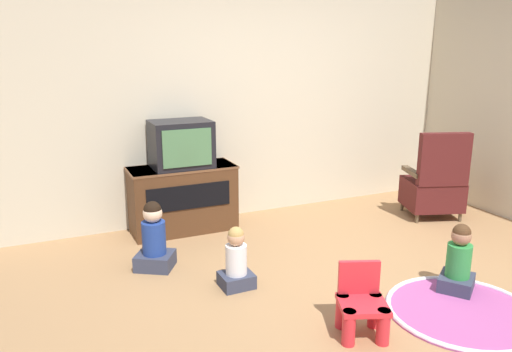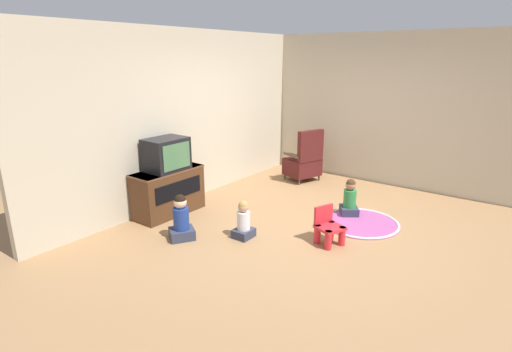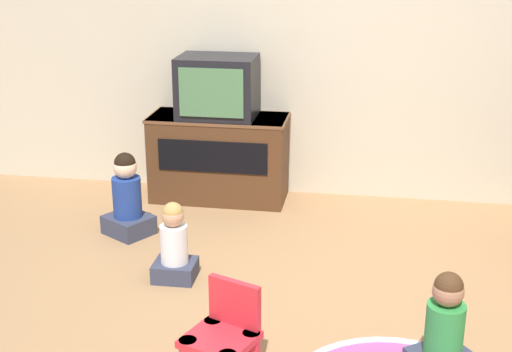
{
  "view_description": "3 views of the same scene",
  "coord_description": "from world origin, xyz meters",
  "px_view_note": "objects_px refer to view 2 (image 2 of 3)",
  "views": [
    {
      "loc": [
        -2.27,
        -2.92,
        1.87
      ],
      "look_at": [
        -0.73,
        0.5,
        0.88
      ],
      "focal_mm": 35.0,
      "sensor_mm": 36.0,
      "label": 1
    },
    {
      "loc": [
        -4.62,
        -2.54,
        2.27
      ],
      "look_at": [
        -0.54,
        0.55,
        0.73
      ],
      "focal_mm": 28.0,
      "sensor_mm": 36.0,
      "label": 2
    },
    {
      "loc": [
        0.23,
        -3.38,
        2.07
      ],
      "look_at": [
        -0.37,
        0.18,
        0.8
      ],
      "focal_mm": 50.0,
      "sensor_mm": 36.0,
      "label": 3
    }
  ],
  "objects_px": {
    "black_armchair": "(304,161)",
    "child_watching_left": "(350,199)",
    "child_watching_center": "(181,220)",
    "television": "(166,154)",
    "tv_cabinet": "(168,191)",
    "yellow_kid_chair": "(329,229)",
    "child_watching_right": "(243,222)"
  },
  "relations": [
    {
      "from": "black_armchair",
      "to": "child_watching_center",
      "type": "xyz_separation_m",
      "value": [
        -3.14,
        -0.04,
        -0.11
      ]
    },
    {
      "from": "yellow_kid_chair",
      "to": "child_watching_right",
      "type": "height_order",
      "value": "child_watching_right"
    },
    {
      "from": "television",
      "to": "yellow_kid_chair",
      "type": "xyz_separation_m",
      "value": [
        0.53,
        -2.35,
        -0.72
      ]
    },
    {
      "from": "television",
      "to": "child_watching_left",
      "type": "relative_size",
      "value": 1.07
    },
    {
      "from": "black_armchair",
      "to": "child_watching_left",
      "type": "relative_size",
      "value": 1.78
    },
    {
      "from": "child_watching_center",
      "to": "child_watching_left",
      "type": "bearing_deg",
      "value": -2.09
    },
    {
      "from": "black_armchair",
      "to": "child_watching_right",
      "type": "height_order",
      "value": "black_armchair"
    },
    {
      "from": "tv_cabinet",
      "to": "child_watching_left",
      "type": "bearing_deg",
      "value": -54.03
    },
    {
      "from": "yellow_kid_chair",
      "to": "child_watching_center",
      "type": "relative_size",
      "value": 0.78
    },
    {
      "from": "tv_cabinet",
      "to": "black_armchair",
      "type": "xyz_separation_m",
      "value": [
        2.65,
        -0.75,
        0.02
      ]
    },
    {
      "from": "child_watching_center",
      "to": "black_armchair",
      "type": "bearing_deg",
      "value": 32.38
    },
    {
      "from": "tv_cabinet",
      "to": "black_armchair",
      "type": "relative_size",
      "value": 1.1
    },
    {
      "from": "tv_cabinet",
      "to": "yellow_kid_chair",
      "type": "distance_m",
      "value": 2.43
    },
    {
      "from": "child_watching_right",
      "to": "television",
      "type": "bearing_deg",
      "value": 90.0
    },
    {
      "from": "black_armchair",
      "to": "child_watching_left",
      "type": "distance_m",
      "value": 1.78
    },
    {
      "from": "yellow_kid_chair",
      "to": "child_watching_right",
      "type": "bearing_deg",
      "value": 139.57
    },
    {
      "from": "child_watching_right",
      "to": "child_watching_left",
      "type": "bearing_deg",
      "value": -27.31
    },
    {
      "from": "black_armchair",
      "to": "yellow_kid_chair",
      "type": "xyz_separation_m",
      "value": [
        -2.12,
        -1.61,
        -0.18
      ]
    },
    {
      "from": "tv_cabinet",
      "to": "black_armchair",
      "type": "height_order",
      "value": "black_armchair"
    },
    {
      "from": "yellow_kid_chair",
      "to": "tv_cabinet",
      "type": "bearing_deg",
      "value": 124.32
    },
    {
      "from": "child_watching_center",
      "to": "television",
      "type": "bearing_deg",
      "value": 89.83
    },
    {
      "from": "black_armchair",
      "to": "yellow_kid_chair",
      "type": "distance_m",
      "value": 2.67
    },
    {
      "from": "child_watching_left",
      "to": "child_watching_center",
      "type": "relative_size",
      "value": 0.92
    },
    {
      "from": "yellow_kid_chair",
      "to": "child_watching_right",
      "type": "distance_m",
      "value": 1.08
    },
    {
      "from": "tv_cabinet",
      "to": "child_watching_center",
      "type": "distance_m",
      "value": 0.94
    },
    {
      "from": "tv_cabinet",
      "to": "yellow_kid_chair",
      "type": "bearing_deg",
      "value": -77.27
    },
    {
      "from": "television",
      "to": "child_watching_center",
      "type": "xyz_separation_m",
      "value": [
        -0.49,
        -0.78,
        -0.65
      ]
    },
    {
      "from": "tv_cabinet",
      "to": "child_watching_left",
      "type": "distance_m",
      "value": 2.68
    },
    {
      "from": "television",
      "to": "child_watching_right",
      "type": "bearing_deg",
      "value": -88.97
    },
    {
      "from": "black_armchair",
      "to": "child_watching_right",
      "type": "relative_size",
      "value": 1.94
    },
    {
      "from": "television",
      "to": "child_watching_center",
      "type": "height_order",
      "value": "television"
    },
    {
      "from": "tv_cabinet",
      "to": "child_watching_left",
      "type": "height_order",
      "value": "tv_cabinet"
    }
  ]
}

